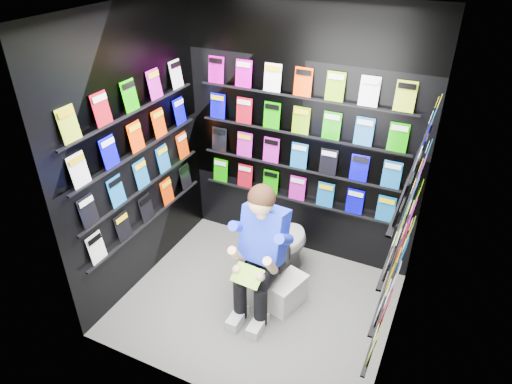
% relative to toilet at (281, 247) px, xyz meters
% --- Properties ---
extents(floor, '(2.40, 2.40, 0.00)m').
position_rel_toilet_xyz_m(floor, '(-0.04, -0.46, -0.37)').
color(floor, slate).
rests_on(floor, ground).
extents(ceiling, '(2.40, 2.40, 0.00)m').
position_rel_toilet_xyz_m(ceiling, '(-0.04, -0.46, 2.23)').
color(ceiling, white).
rests_on(ceiling, floor).
extents(wall_back, '(2.40, 0.04, 2.60)m').
position_rel_toilet_xyz_m(wall_back, '(-0.04, 0.54, 0.93)').
color(wall_back, black).
rests_on(wall_back, floor).
extents(wall_front, '(2.40, 0.04, 2.60)m').
position_rel_toilet_xyz_m(wall_front, '(-0.04, -1.46, 0.93)').
color(wall_front, black).
rests_on(wall_front, floor).
extents(wall_left, '(0.04, 2.00, 2.60)m').
position_rel_toilet_xyz_m(wall_left, '(-1.24, -0.46, 0.93)').
color(wall_left, black).
rests_on(wall_left, floor).
extents(wall_right, '(0.04, 2.00, 2.60)m').
position_rel_toilet_xyz_m(wall_right, '(1.16, -0.46, 0.93)').
color(wall_right, black).
rests_on(wall_right, floor).
extents(comics_back, '(2.10, 0.06, 1.37)m').
position_rel_toilet_xyz_m(comics_back, '(-0.04, 0.51, 0.94)').
color(comics_back, '#EB3A03').
rests_on(comics_back, wall_back).
extents(comics_left, '(0.06, 1.70, 1.37)m').
position_rel_toilet_xyz_m(comics_left, '(-1.21, -0.46, 0.94)').
color(comics_left, '#EB3A03').
rests_on(comics_left, wall_left).
extents(comics_right, '(0.06, 1.70, 1.37)m').
position_rel_toilet_xyz_m(comics_right, '(1.13, -0.46, 0.94)').
color(comics_right, '#EB3A03').
rests_on(comics_right, wall_right).
extents(toilet, '(0.47, 0.78, 0.73)m').
position_rel_toilet_xyz_m(toilet, '(0.00, 0.00, 0.00)').
color(toilet, silver).
rests_on(toilet, floor).
extents(longbox, '(0.29, 0.41, 0.28)m').
position_rel_toilet_xyz_m(longbox, '(0.22, -0.35, -0.23)').
color(longbox, white).
rests_on(longbox, floor).
extents(longbox_lid, '(0.32, 0.43, 0.03)m').
position_rel_toilet_xyz_m(longbox_lid, '(0.22, -0.35, -0.08)').
color(longbox_lid, white).
rests_on(longbox_lid, longbox).
extents(reader, '(0.58, 0.80, 1.40)m').
position_rel_toilet_xyz_m(reader, '(0.00, -0.38, 0.40)').
color(reader, '#1A30EE').
rests_on(reader, toilet).
extents(held_comic, '(0.27, 0.17, 0.11)m').
position_rel_toilet_xyz_m(held_comic, '(0.00, -0.73, 0.21)').
color(held_comic, green).
rests_on(held_comic, reader).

